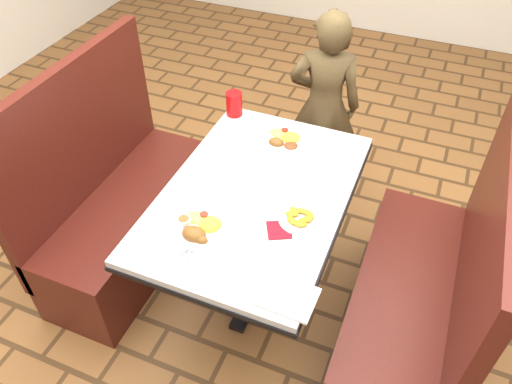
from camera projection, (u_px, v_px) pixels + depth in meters
dining_table at (256, 207)px, 2.33m from camera, size 0.81×1.21×0.75m
booth_bench_left at (123, 210)px, 2.77m from camera, size 0.47×1.20×1.17m
booth_bench_right at (414, 302)px, 2.32m from camera, size 0.47×1.20×1.17m
diner_person at (324, 106)px, 3.04m from camera, size 0.49×0.38×1.21m
near_dinner_plate at (200, 226)px, 2.07m from camera, size 0.24×0.24×0.07m
far_dinner_plate at (284, 138)px, 2.52m from camera, size 0.24×0.24×0.06m
plantain_plate at (300, 219)px, 2.12m from camera, size 0.18×0.18×0.03m
maroon_napkin at (280, 230)px, 2.09m from camera, size 0.14×0.14×0.00m
spoon_utensil at (293, 241)px, 2.03m from camera, size 0.05×0.14×0.00m
red_tumbler at (234, 104)px, 2.68m from camera, size 0.09×0.09×0.13m
paper_napkin at (287, 296)px, 1.83m from camera, size 0.22×0.17×0.01m
knife_utensil at (194, 243)px, 2.02m from camera, size 0.03×0.19×0.00m
fork_utensil at (194, 244)px, 2.02m from camera, size 0.07×0.15×0.00m
lettuce_shreds at (269, 186)px, 2.29m from camera, size 0.28×0.32×0.00m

